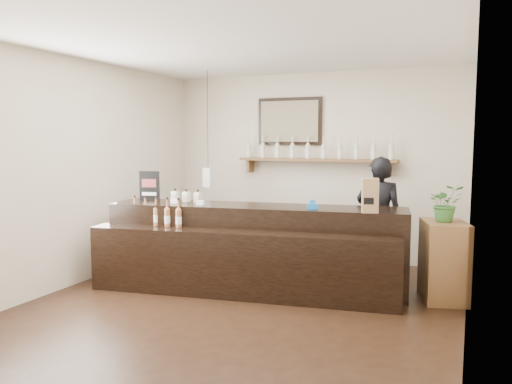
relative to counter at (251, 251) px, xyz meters
name	(u,v)px	position (x,y,z in m)	size (l,w,h in m)	color
ground	(243,305)	(0.16, -0.57, -0.47)	(5.00, 5.00, 0.00)	black
room_shell	(242,149)	(0.16, -0.57, 1.23)	(5.00, 5.00, 5.00)	beige
back_wall_decor	(299,142)	(0.00, 1.81, 1.29)	(2.66, 0.96, 1.69)	brown
counter	(251,251)	(0.00, 0.00, 0.00)	(3.66, 1.52, 1.17)	black
promo_sign	(149,186)	(-1.50, 0.08, 0.73)	(0.27, 0.09, 0.38)	black
paper_bag	(370,196)	(1.40, 0.08, 0.72)	(0.20, 0.17, 0.38)	olive
tape_dispenser	(312,205)	(0.74, 0.10, 0.58)	(0.14, 0.09, 0.11)	blue
side_cabinet	(444,261)	(2.16, 0.49, -0.03)	(0.60, 0.71, 0.89)	brown
potted_plant	(446,203)	(2.16, 0.49, 0.63)	(0.37, 0.32, 0.41)	#346D2B
shopkeeper	(379,211)	(1.35, 0.98, 0.43)	(0.66, 0.43, 1.80)	black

